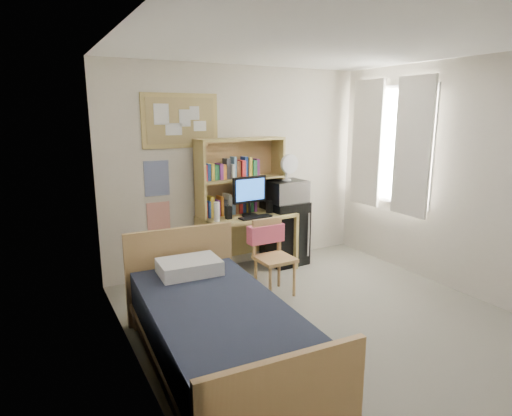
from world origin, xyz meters
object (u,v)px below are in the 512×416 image
desk_fan (287,169)px  microwave (286,191)px  bulletin_board (180,121)px  speaker_right (269,207)px  speaker_left (229,213)px  mini_fridge (285,232)px  monitor (250,197)px  desk_chair (275,258)px  bed (219,339)px  desk (247,243)px

desk_fan → microwave: bearing=0.0°
bulletin_board → speaker_right: bearing=-18.4°
speaker_left → microwave: 0.92m
mini_fridge → microwave: (0.00, -0.02, 0.57)m
monitor → desk_fan: desk_fan is taller
desk_chair → mini_fridge: 1.07m
desk_chair → desk_fan: 1.37m
speaker_right → monitor: bearing=180.0°
speaker_left → mini_fridge: bearing=4.4°
bed → microwave: microwave is taller
speaker_right → microwave: 0.35m
desk_chair → bulletin_board: bearing=120.1°
bulletin_board → monitor: bearing=-26.4°
bulletin_board → microwave: (1.33, -0.28, -0.92)m
mini_fridge → speaker_left: 0.99m
bulletin_board → desk_fan: size_ratio=3.02×
desk_fan → bed: bearing=-136.8°
desk_fan → desk_chair: bearing=-131.9°
desk → mini_fridge: bearing=0.9°
bulletin_board → desk_chair: size_ratio=1.10×
desk → monitor: 0.62m
mini_fridge → desk_fan: size_ratio=2.75×
desk_chair → bed: bearing=-138.2°
speaker_left → monitor: bearing=-0.0°
monitor → desk_chair: bearing=-98.9°
bed → speaker_right: speaker_right is taller
desk_fan → speaker_right: bearing=-170.1°
desk → microwave: (0.60, 0.03, 0.62)m
desk_fan → mini_fridge: bearing=90.0°
bulletin_board → microwave: bulletin_board is taller
desk_chair → desk_fan: size_ratio=2.74×
desk_chair → speaker_right: (0.36, 0.75, 0.40)m
monitor → desk: bearing=90.0°
desk → microwave: bearing=-1.1°
desk → speaker_left: bearing=-168.7°
desk_chair → microwave: size_ratio=1.74×
desk_chair → speaker_right: size_ratio=5.29×
speaker_left → microwave: (0.89, 0.11, 0.17)m
desk_fan → monitor: bearing=-174.7°
speaker_right → desk_fan: desk_fan is taller
desk → microwave: 0.86m
desk_chair → speaker_right: bearing=62.9°
desk → desk_fan: bearing=-1.1°
desk → microwave: size_ratio=2.45×
mini_fridge → microwave: size_ratio=1.74×
microwave → mini_fridge: bearing=90.0°
bulletin_board → speaker_left: bulletin_board is taller
desk → desk_chair: size_ratio=1.41×
bed → microwave: bearing=49.2°
monitor → bulletin_board: bearing=149.9°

